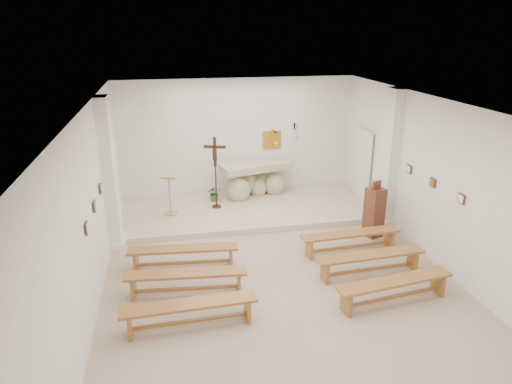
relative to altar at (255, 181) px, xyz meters
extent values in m
cube|color=tan|center=(-0.41, -4.39, -0.56)|extent=(7.00, 10.00, 0.00)
cube|color=white|center=(-3.90, -4.39, 1.19)|extent=(0.02, 10.00, 3.50)
cube|color=white|center=(3.08, -4.39, 1.19)|extent=(0.02, 10.00, 3.50)
cube|color=white|center=(-0.41, 0.60, 1.19)|extent=(7.00, 0.02, 3.50)
cube|color=silver|center=(-0.41, -4.39, 2.93)|extent=(7.00, 10.00, 0.02)
cube|color=beige|center=(-0.41, -0.89, -0.49)|extent=(6.98, 3.00, 0.15)
cube|color=white|center=(-3.78, -2.39, 1.19)|extent=(0.26, 0.55, 3.50)
cube|color=white|center=(2.96, -2.39, 1.19)|extent=(0.26, 0.55, 3.50)
cube|color=gold|center=(0.64, 0.57, 1.09)|extent=(0.55, 0.04, 0.55)
cube|color=black|center=(1.34, 0.58, 1.49)|extent=(0.04, 0.02, 0.20)
cylinder|color=black|center=(1.34, 0.43, 1.56)|extent=(0.02, 0.30, 0.02)
cylinder|color=black|center=(1.34, 0.28, 1.39)|extent=(0.01, 0.01, 0.34)
sphere|color=red|center=(1.34, 0.28, 1.20)|extent=(0.11, 0.11, 0.11)
cube|color=#472E1F|center=(-3.88, -5.19, 1.16)|extent=(0.03, 0.20, 0.20)
cube|color=#472E1F|center=(-3.88, -4.19, 1.16)|extent=(0.03, 0.20, 0.20)
cube|color=#472E1F|center=(-3.88, -3.19, 1.16)|extent=(0.03, 0.20, 0.20)
cube|color=#472E1F|center=(3.06, -5.19, 1.16)|extent=(0.03, 0.20, 0.20)
cube|color=#472E1F|center=(3.06, -4.19, 1.16)|extent=(0.03, 0.20, 0.20)
cube|color=#472E1F|center=(3.06, -3.19, 1.16)|extent=(0.03, 0.20, 0.20)
cube|color=silver|center=(-3.84, -1.69, -0.29)|extent=(0.10, 0.85, 0.52)
cube|color=silver|center=(3.02, -1.69, -0.29)|extent=(0.10, 0.85, 0.52)
ellipsoid|color=beige|center=(-0.53, -0.31, -0.12)|extent=(0.67, 0.57, 0.76)
ellipsoid|color=beige|center=(0.60, 0.01, -0.14)|extent=(0.63, 0.53, 0.72)
ellipsoid|color=beige|center=(-0.19, 0.16, -0.11)|extent=(0.72, 0.61, 0.67)
ellipsoid|color=beige|center=(0.26, 0.24, -0.16)|extent=(0.58, 0.49, 0.63)
ellipsoid|color=beige|center=(0.09, -0.04, -0.20)|extent=(0.49, 0.42, 0.58)
cube|color=beige|center=(0.03, 0.01, 0.46)|extent=(2.20, 1.28, 0.20)
cube|color=tan|center=(-2.50, -1.02, -0.39)|extent=(0.40, 0.40, 0.04)
cylinder|color=tan|center=(-2.50, -1.02, 0.07)|extent=(0.05, 0.05, 0.96)
cube|color=tan|center=(-2.50, -1.04, 0.60)|extent=(0.46, 0.38, 0.16)
cube|color=white|center=(-2.51, -1.07, 0.64)|extent=(0.39, 0.31, 0.12)
cylinder|color=#341D10|center=(-1.24, -0.77, -0.39)|extent=(0.26, 0.26, 0.03)
cylinder|color=#341D10|center=(-1.24, -0.77, 0.19)|extent=(0.04, 0.04, 1.20)
cube|color=#341D10|center=(-1.24, -0.77, 1.17)|extent=(0.09, 0.08, 0.82)
cube|color=#341D10|center=(-1.24, -0.77, 1.31)|extent=(0.58, 0.24, 0.08)
cube|color=#341D10|center=(-1.25, -0.80, 1.13)|extent=(0.12, 0.08, 0.35)
imported|color=#2B5D25|center=(-1.23, -0.26, -0.18)|extent=(0.44, 0.39, 0.45)
cube|color=#552E18|center=(2.36, -3.04, 0.06)|extent=(0.49, 0.49, 1.23)
cube|color=#552E18|center=(2.36, -3.04, 0.76)|extent=(0.25, 0.13, 0.20)
cube|color=#9D672D|center=(-2.29, -3.76, -0.10)|extent=(2.34, 0.58, 0.05)
cube|color=#9D672D|center=(-3.29, -3.67, -0.34)|extent=(0.09, 0.34, 0.44)
cube|color=#9D672D|center=(-1.30, -3.85, -0.34)|extent=(0.09, 0.34, 0.44)
cube|color=#9D672D|center=(-2.29, -3.76, -0.43)|extent=(1.94, 0.24, 0.05)
cube|color=#9D672D|center=(1.46, -3.76, -0.10)|extent=(2.33, 0.48, 0.05)
cube|color=#9D672D|center=(0.47, -3.81, -0.34)|extent=(0.08, 0.34, 0.44)
cube|color=#9D672D|center=(2.46, -3.71, -0.34)|extent=(0.08, 0.34, 0.44)
cube|color=#9D672D|center=(1.46, -3.76, -0.43)|extent=(1.94, 0.16, 0.05)
cube|color=#9D672D|center=(-2.29, -4.81, -0.10)|extent=(2.34, 0.58, 0.05)
cube|color=#9D672D|center=(-3.29, -4.71, -0.34)|extent=(0.09, 0.34, 0.44)
cube|color=#9D672D|center=(-1.30, -4.90, -0.34)|extent=(0.09, 0.34, 0.44)
cube|color=#9D672D|center=(-2.29, -4.81, -0.43)|extent=(1.94, 0.25, 0.05)
cube|color=#9D672D|center=(1.46, -4.81, -0.10)|extent=(2.33, 0.50, 0.05)
cube|color=#9D672D|center=(0.47, -4.86, -0.34)|extent=(0.08, 0.34, 0.44)
cube|color=#9D672D|center=(2.46, -4.75, -0.34)|extent=(0.08, 0.34, 0.44)
cube|color=#9D672D|center=(1.46, -4.81, -0.43)|extent=(1.94, 0.17, 0.05)
cube|color=#9D672D|center=(-2.29, -5.85, -0.10)|extent=(2.32, 0.45, 0.05)
cube|color=#9D672D|center=(-3.29, -5.89, -0.34)|extent=(0.08, 0.34, 0.44)
cube|color=#9D672D|center=(-1.30, -5.82, -0.34)|extent=(0.08, 0.34, 0.44)
cube|color=#9D672D|center=(-2.29, -5.85, -0.43)|extent=(1.94, 0.13, 0.05)
cube|color=#9D672D|center=(1.46, -5.85, -0.10)|extent=(2.34, 0.67, 0.05)
cube|color=#9D672D|center=(0.48, -5.98, -0.34)|extent=(0.11, 0.34, 0.44)
cube|color=#9D672D|center=(2.45, -5.72, -0.34)|extent=(0.11, 0.34, 0.44)
cube|color=#9D672D|center=(1.46, -5.85, -0.43)|extent=(1.93, 0.32, 0.05)
camera|label=1|loc=(-2.49, -12.51, 4.31)|focal=32.00mm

